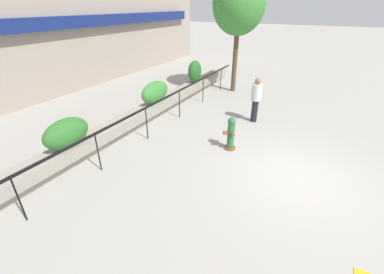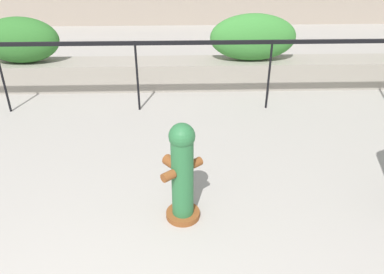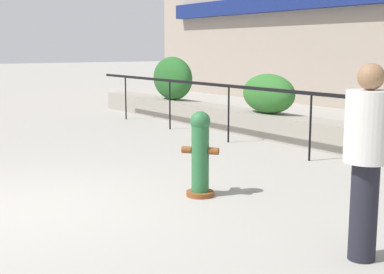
{
  "view_description": "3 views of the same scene",
  "coord_description": "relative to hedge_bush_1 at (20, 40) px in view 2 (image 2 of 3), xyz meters",
  "views": [
    {
      "loc": [
        -6.18,
        -0.18,
        4.13
      ],
      "look_at": [
        -0.02,
        3.15,
        0.5
      ],
      "focal_mm": 24.0,
      "sensor_mm": 36.0,
      "label": 1
    },
    {
      "loc": [
        0.68,
        -0.89,
        2.6
      ],
      "look_at": [
        0.82,
        3.07,
        0.45
      ],
      "focal_mm": 35.0,
      "sensor_mm": 36.0,
      "label": 2
    },
    {
      "loc": [
        6.01,
        -1.7,
        1.85
      ],
      "look_at": [
        -0.03,
        2.54,
        0.62
      ],
      "focal_mm": 50.0,
      "sensor_mm": 36.0,
      "label": 3
    }
  ],
  "objects": [
    {
      "name": "planter_wall_low",
      "position": [
        2.19,
        0.0,
        -0.66
      ],
      "size": [
        18.0,
        0.7,
        0.5
      ],
      "primitive_type": "cube",
      "color": "gray",
      "rests_on": "ground"
    },
    {
      "name": "fence_railing_segment",
      "position": [
        2.19,
        -1.1,
        0.1
      ],
      "size": [
        15.0,
        0.05,
        1.15
      ],
      "color": "black",
      "rests_on": "ground"
    },
    {
      "name": "fire_hydrant",
      "position": [
        2.88,
        -3.84,
        -0.36
      ],
      "size": [
        0.5,
        0.5,
        1.08
      ],
      "color": "brown",
      "rests_on": "ground"
    },
    {
      "name": "hedge_bush_1",
      "position": [
        0.0,
        0.0,
        0.0
      ],
      "size": [
        1.4,
        0.7,
        0.83
      ],
      "primitive_type": "ellipsoid",
      "color": "#2D6B28",
      "rests_on": "planter_wall_low"
    },
    {
      "name": "hedge_bush_2",
      "position": [
        4.24,
        0.0,
        0.02
      ],
      "size": [
        1.6,
        0.63,
        0.86
      ],
      "primitive_type": "ellipsoid",
      "color": "#387F33",
      "rests_on": "planter_wall_low"
    }
  ]
}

